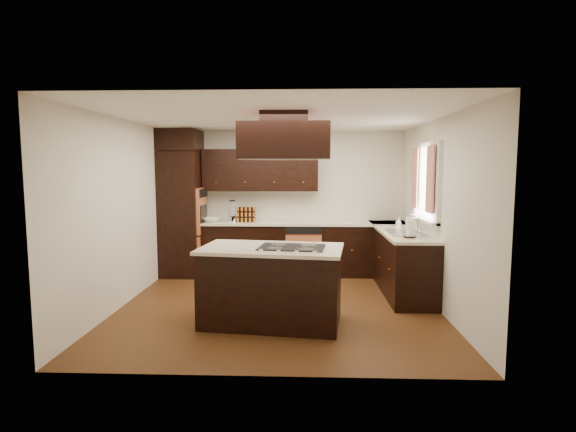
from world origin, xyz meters
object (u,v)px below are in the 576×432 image
(oven_column, at_px, (182,214))
(spice_rack, at_px, (246,214))
(range_hood, at_px, (284,142))
(island, at_px, (272,287))

(oven_column, relative_size, spice_rack, 6.79)
(range_hood, height_order, spice_rack, range_hood)
(spice_rack, bearing_deg, range_hood, -63.67)
(island, bearing_deg, spice_rack, 111.31)
(range_hood, bearing_deg, spice_rack, 108.35)
(island, distance_m, spice_rack, 2.61)
(island, relative_size, spice_rack, 5.12)
(range_hood, relative_size, spice_rack, 3.36)
(island, bearing_deg, range_hood, 53.85)
(oven_column, distance_m, spice_rack, 1.11)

